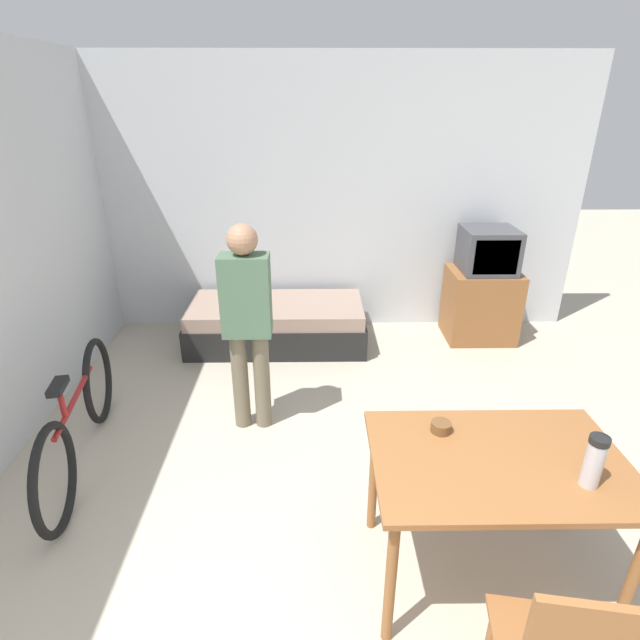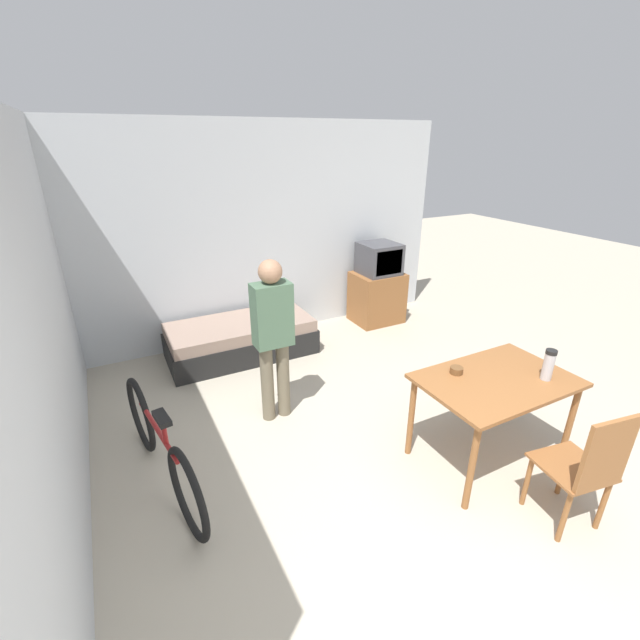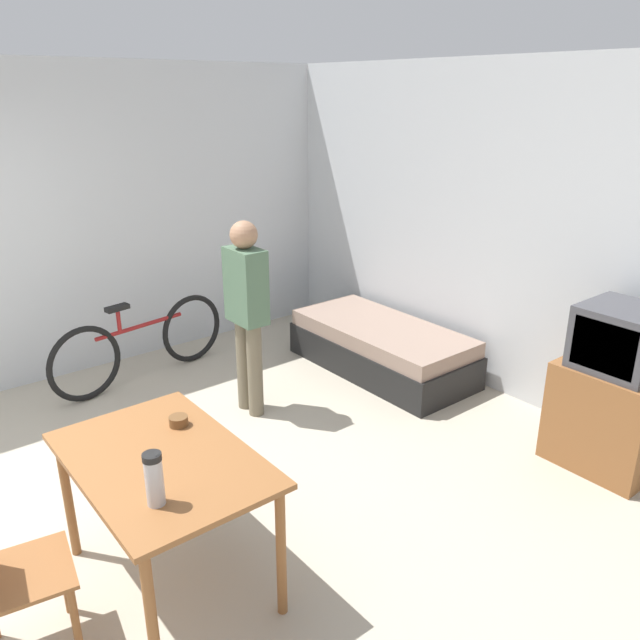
% 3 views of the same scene
% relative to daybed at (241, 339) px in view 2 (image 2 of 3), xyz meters
% --- Properties ---
extents(ground_plane, '(20.00, 20.00, 0.00)m').
position_rel_daybed_xyz_m(ground_plane, '(0.43, -3.50, -0.22)').
color(ground_plane, '#B2A893').
extents(wall_back, '(5.32, 0.06, 2.70)m').
position_rel_daybed_xyz_m(wall_back, '(0.43, 0.52, 1.13)').
color(wall_back, silver).
rests_on(wall_back, ground_plane).
extents(wall_left, '(0.06, 4.99, 2.70)m').
position_rel_daybed_xyz_m(wall_left, '(-1.76, -1.51, 1.13)').
color(wall_left, silver).
rests_on(wall_left, ground_plane).
extents(daybed, '(1.75, 0.81, 0.44)m').
position_rel_daybed_xyz_m(daybed, '(0.00, 0.00, 0.00)').
color(daybed, black).
rests_on(daybed, ground_plane).
extents(tv, '(0.68, 0.55, 1.15)m').
position_rel_daybed_xyz_m(tv, '(2.08, 0.13, 0.31)').
color(tv, brown).
rests_on(tv, ground_plane).
extents(dining_table, '(1.19, 0.78, 0.76)m').
position_rel_daybed_xyz_m(dining_table, '(1.24, -2.72, 0.45)').
color(dining_table, brown).
rests_on(dining_table, ground_plane).
extents(wooden_chair, '(0.47, 0.47, 0.96)m').
position_rel_daybed_xyz_m(wooden_chair, '(1.22, -3.50, 0.31)').
color(wooden_chair, brown).
rests_on(wooden_chair, ground_plane).
extents(bicycle, '(0.33, 1.72, 0.74)m').
position_rel_daybed_xyz_m(bicycle, '(-1.19, -1.80, 0.12)').
color(bicycle, black).
rests_on(bicycle, ground_plane).
extents(person_standing, '(0.34, 0.21, 1.56)m').
position_rel_daybed_xyz_m(person_standing, '(-0.09, -1.37, 0.68)').
color(person_standing, '#6B604C').
rests_on(person_standing, ground_plane).
extents(thermos_flask, '(0.08, 0.08, 0.25)m').
position_rel_daybed_xyz_m(thermos_flask, '(1.56, -2.89, 0.68)').
color(thermos_flask, '#B7B7BC').
rests_on(thermos_flask, dining_table).
extents(mate_bowl, '(0.10, 0.10, 0.05)m').
position_rel_daybed_xyz_m(mate_bowl, '(1.01, -2.51, 0.57)').
color(mate_bowl, brown).
rests_on(mate_bowl, dining_table).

